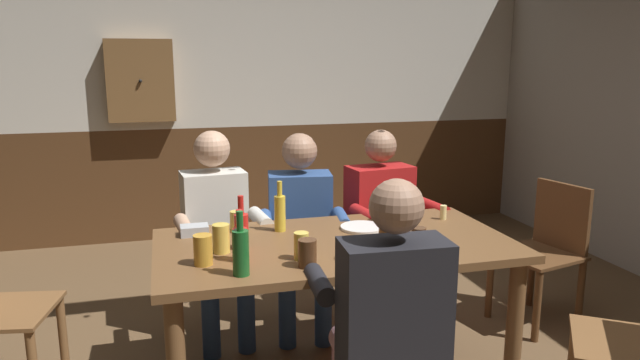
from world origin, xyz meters
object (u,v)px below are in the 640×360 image
at_px(bottle_0, 240,242).
at_px(person_3, 387,316).
at_px(plate_0, 362,227).
at_px(pint_glass_4, 390,209).
at_px(pint_glass_8, 221,238).
at_px(wall_dart_cabinet, 141,81).
at_px(bottle_3, 241,230).
at_px(bottle_1, 241,251).
at_px(pint_glass_5, 203,250).
at_px(dining_table, 335,262).
at_px(pint_glass_6, 307,253).
at_px(chair_empty_far_end, 546,248).
at_px(pint_glass_2, 237,221).
at_px(person_1, 301,223).
at_px(pint_glass_3, 386,232).
at_px(bottle_2, 280,212).
at_px(person_2, 384,216).
at_px(table_candle, 443,212).
at_px(person_0, 217,226).
at_px(condiment_caddy, 194,230).
at_px(pint_glass_7, 418,242).
at_px(pint_glass_0, 301,246).
at_px(pint_glass_1, 355,249).

bearing_deg(bottle_0, person_3, -47.28).
distance_m(plate_0, pint_glass_4, 0.23).
xyz_separation_m(pint_glass_8, wall_dart_cabinet, (-0.39, 2.68, 0.62)).
bearing_deg(plate_0, bottle_3, -166.26).
height_order(bottle_1, pint_glass_4, bottle_1).
xyz_separation_m(pint_glass_5, pint_glass_8, (0.09, 0.14, 0.00)).
xyz_separation_m(dining_table, person_3, (0.00, -0.69, 0.02)).
bearing_deg(pint_glass_6, chair_empty_far_end, 21.21).
distance_m(person_3, pint_glass_2, 1.09).
bearing_deg(person_1, pint_glass_3, 112.97).
bearing_deg(bottle_1, chair_empty_far_end, 18.91).
distance_m(bottle_2, pint_glass_2, 0.23).
xyz_separation_m(pint_glass_2, pint_glass_3, (0.65, -0.46, 0.03)).
height_order(person_2, pint_glass_8, person_2).
xyz_separation_m(table_candle, pint_glass_3, (-0.49, -0.39, 0.04)).
bearing_deg(person_0, bottle_2, 117.74).
distance_m(person_1, bottle_1, 1.14).
relative_size(person_0, condiment_caddy, 8.83).
bearing_deg(person_1, person_2, -170.98).
height_order(bottle_1, pint_glass_5, bottle_1).
relative_size(pint_glass_4, pint_glass_6, 1.19).
bearing_deg(bottle_0, bottle_1, -96.63).
bearing_deg(chair_empty_far_end, pint_glass_4, 81.35).
bearing_deg(person_2, person_0, -7.74).
xyz_separation_m(bottle_2, pint_glass_7, (0.53, -0.56, -0.04)).
bearing_deg(person_3, pint_glass_6, 123.36).
distance_m(person_3, wall_dart_cabinet, 3.57).
distance_m(person_1, person_2, 0.54).
distance_m(table_candle, pint_glass_4, 0.31).
height_order(chair_empty_far_end, pint_glass_5, pint_glass_5).
relative_size(bottle_0, pint_glass_5, 1.75).
height_order(person_2, pint_glass_3, person_2).
bearing_deg(pint_glass_4, person_3, -112.21).
bearing_deg(bottle_1, wall_dart_cabinet, 98.43).
bearing_deg(person_0, pint_glass_2, 94.27).
distance_m(plate_0, wall_dart_cabinet, 2.83).
xyz_separation_m(pint_glass_6, wall_dart_cabinet, (-0.73, 2.97, 0.63)).
bearing_deg(pint_glass_3, pint_glass_5, 179.89).
xyz_separation_m(dining_table, pint_glass_0, (-0.22, -0.21, 0.17)).
height_order(chair_empty_far_end, bottle_2, bottle_2).
xyz_separation_m(bottle_2, pint_glass_1, (0.23, -0.53, -0.05)).
xyz_separation_m(person_3, table_candle, (0.69, 0.91, 0.13)).
xyz_separation_m(bottle_2, pint_glass_6, (0.01, -0.55, -0.04)).
bearing_deg(pint_glass_0, pint_glass_3, 6.12).
height_order(table_candle, pint_glass_0, pint_glass_0).
relative_size(plate_0, pint_glass_8, 1.68).
xyz_separation_m(plate_0, pint_glass_4, (0.19, 0.10, 0.07)).
bearing_deg(plate_0, chair_empty_far_end, 8.29).
bearing_deg(pint_glass_1, pint_glass_3, 30.87).
distance_m(person_3, pint_glass_5, 0.85).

